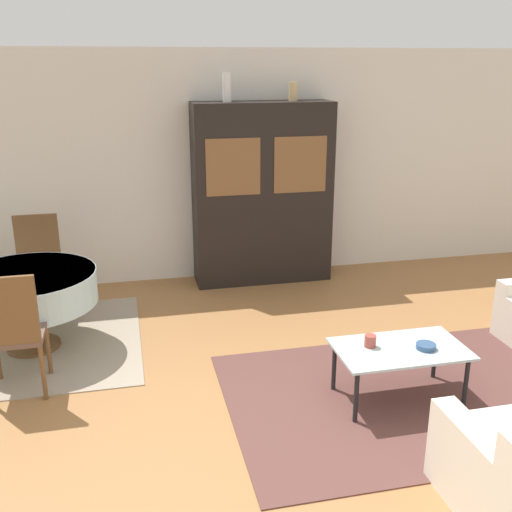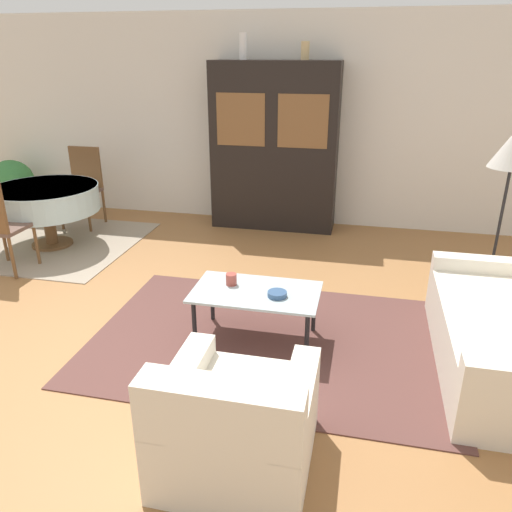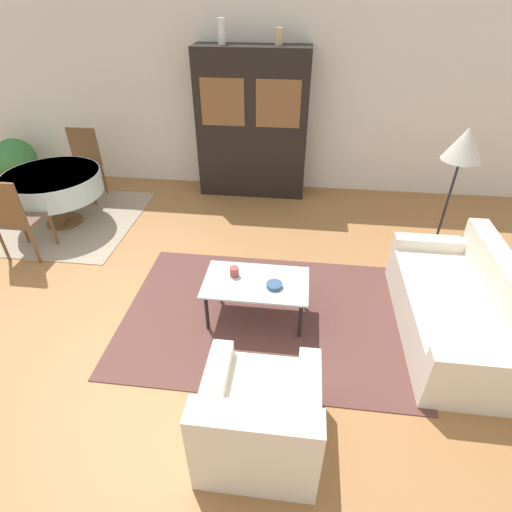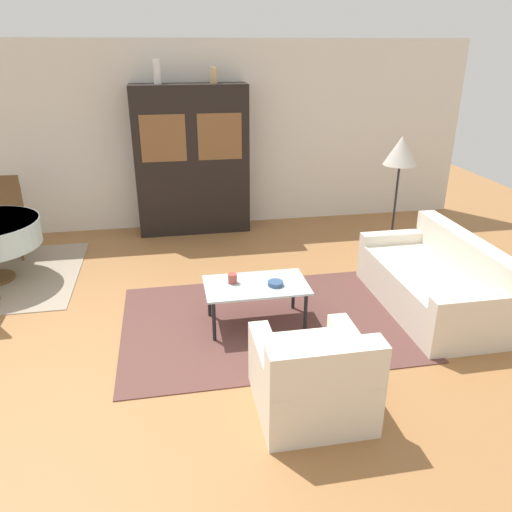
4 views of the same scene
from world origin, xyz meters
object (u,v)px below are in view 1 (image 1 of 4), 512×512
Objects in this scene: coffee_table at (400,353)px; vase_short at (293,91)px; cup at (370,341)px; display_cabinet at (262,194)px; vase_tall at (227,87)px; dining_chair_far at (38,260)px; dining_table at (27,289)px; dining_chair_near at (12,328)px; bowl at (426,346)px.

coffee_table is 3.44m from vase_short.
cup is at bearing 162.29° from coffee_table.
vase_tall is (-0.40, 0.00, 1.21)m from display_cabinet.
dining_chair_far is (-2.92, 2.42, 0.18)m from coffee_table.
dining_table is (-2.92, 1.57, 0.19)m from coffee_table.
vase_short is (2.87, 2.20, 1.64)m from dining_chair_near.
display_cabinet is 2.91m from cup.
vase_short is at bearing 86.58° from cup.
vase_short is (2.87, 0.50, 1.64)m from dining_chair_far.
dining_chair_far is at bearing 90.00° from dining_table.
cup is at bearing -93.42° from vase_short.
bowl is at bearing -85.50° from vase_short.
vase_tall is (-0.59, 2.85, 1.78)m from cup.
bowl is (0.40, -0.13, -0.03)m from cup.
dining_chair_near is at bearing -133.74° from vase_tall.
bowl is 0.73× the size of vase_short.
display_cabinet reaches higher than dining_chair_far.
dining_table is 4.03× the size of vase_tall.
dining_chair_near is (-2.92, 0.72, 0.18)m from coffee_table.
cup is (-0.22, 0.07, 0.09)m from coffee_table.
dining_chair_near reaches higher than dining_table.
display_cabinet is at bearing 97.96° from coffee_table.
coffee_table is 0.98× the size of dining_chair_far.
vase_tall is (2.11, 1.35, 1.68)m from dining_table.
vase_short is (0.17, 2.85, 1.73)m from cup.
display_cabinet is 22.25× the size of cup.
vase_short is at bearing 37.52° from dining_chair_near.
vase_tall reaches higher than cup.
dining_chair_near is (-0.00, -0.85, -0.00)m from dining_table.
dining_table reaches higher than bowl.
display_cabinet reaches higher than coffee_table.
dining_table is 3.57m from vase_short.
bowl is (3.10, -2.48, -0.12)m from dining_chair_far.
coffee_table is 3.02m from display_cabinet.
dining_chair_far is 3.58m from cup.
dining_chair_near is 1.70m from dining_chair_far.
dining_chair_near is 10.88× the size of cup.
display_cabinet is at bearing -168.71° from dining_chair_far.
coffee_table is at bearing -13.85° from dining_chair_near.
dining_chair_near is at bearing -142.48° from vase_short.
dining_chair_near is 3.48m from vase_tall.
dining_table is 8.23× the size of bowl.
vase_tall is at bearing 101.69° from cup.
vase_short reaches higher than dining_table.
dining_chair_far is 4.98× the size of vase_short.
display_cabinet reaches higher than dining_table.
vase_short is (0.76, 0.00, -0.05)m from vase_tall.
dining_chair_near is at bearing -90.00° from dining_table.
dining_table is at bearing -147.32° from vase_tall.
bowl is at bearing -27.70° from dining_table.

